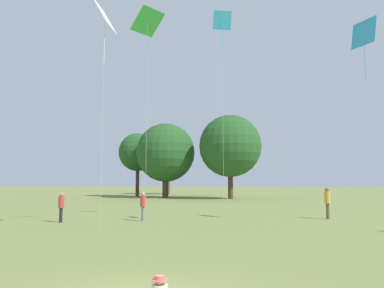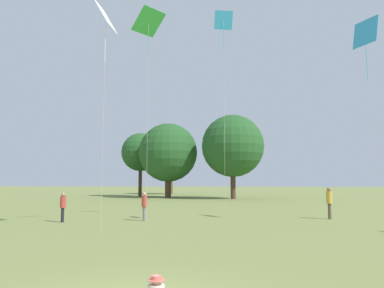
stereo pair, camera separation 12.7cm
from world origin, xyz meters
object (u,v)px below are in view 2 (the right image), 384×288
Objects in this scene: kite_2 at (365,35)px; person_standing_1 at (329,200)px; person_standing_6 at (144,204)px; distant_tree_1 at (168,153)px; distant_tree_3 at (233,146)px; distant_tree_0 at (172,157)px; distant_tree_2 at (141,152)px; person_standing_5 at (63,204)px; kite_3 at (224,26)px; kite_1 at (149,25)px; kite_4 at (106,20)px.

person_standing_1 is at bearing -144.60° from kite_2.
person_standing_6 is at bearing 172.65° from person_standing_1.
distant_tree_3 reaches higher than distant_tree_1.
distant_tree_1 is at bearing -80.44° from distant_tree_0.
kite_2 reaches higher than distant_tree_2.
person_standing_1 is 10.78m from person_standing_6.
distant_tree_1 is 0.94× the size of distant_tree_3.
distant_tree_2 is 0.88× the size of distant_tree_3.
person_standing_6 is at bearing -96.21° from person_standing_5.
distant_tree_3 is (11.14, -16.00, 0.35)m from distant_tree_0.
distant_tree_0 is (-11.62, 42.10, -5.08)m from kite_3.
kite_2 reaches higher than person_standing_1.
distant_tree_3 is (13.78, -5.88, 0.20)m from distant_tree_2.
kite_3 reaches higher than distant_tree_0.
kite_2 is (1.44, -3.21, 8.64)m from person_standing_1.
kite_3 is (8.66, 2.19, 10.45)m from person_standing_5.
kite_1 is at bearing -67.55° from kite_2.
person_standing_6 is 0.16× the size of distant_tree_1.
person_standing_1 is at bearing -98.79° from person_standing_5.
person_standing_1 is 0.17× the size of distant_tree_3.
person_standing_6 is at bearing -98.40° from distant_tree_3.
distant_tree_1 is at bearing 50.81° from kite_4.
kite_4 is at bearing -76.27° from distant_tree_2.
person_standing_1 is at bearing -66.45° from distant_tree_0.
kite_1 is 30.22m from distant_tree_3.
person_standing_6 is at bearing 40.24° from kite_3.
kite_3 is 1.30× the size of distant_tree_0.
distant_tree_3 is at bearing 35.57° from kite_4.
kite_3 is 1.22× the size of distant_tree_1.
kite_1 is at bearing -73.34° from distant_tree_2.
kite_3 reaches higher than kite_1.
distant_tree_1 is (-4.21, 33.81, -3.48)m from kite_4.
person_standing_5 is 35.06m from distant_tree_2.
distant_tree_2 reaches higher than person_standing_5.
distant_tree_3 is at bearing 92.61° from person_standing_6.
distant_tree_3 is at bearing 83.96° from person_standing_1.
person_standing_5 is 0.15× the size of distant_tree_3.
person_standing_6 is (4.19, 1.30, 0.01)m from person_standing_5.
distant_tree_3 is at bearing -152.81° from kite_2.
distant_tree_3 is at bearing -12.51° from distant_tree_1.
person_standing_6 is 0.15× the size of distant_tree_3.
kite_3 is 35.36m from distant_tree_2.
distant_tree_1 is at bearing -38.13° from distant_tree_2.
kite_3 is at bearing -143.29° from kite_1.
kite_1 is 32.57m from distant_tree_1.
person_standing_6 is at bearing -82.08° from kite_2.
kite_1 is 1.01× the size of distant_tree_3.
kite_4 is 34.25m from distant_tree_1.
kite_4 is (-0.57, -4.87, 8.59)m from person_standing_6.
kite_3 is (-6.01, -1.63, 10.29)m from person_standing_1.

